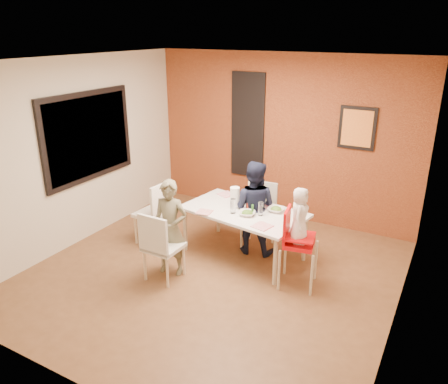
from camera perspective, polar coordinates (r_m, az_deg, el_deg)
The scene contains 35 objects.
ground at distance 5.87m, azimuth -1.44°, elevation -10.55°, with size 4.50×4.50×0.00m, color brown.
ceiling at distance 5.03m, azimuth -1.73°, elevation 16.75°, with size 4.50×4.50×0.02m, color silver.
wall_back at distance 7.25m, azimuth 7.53°, elevation 7.00°, with size 4.50×0.02×2.70m, color beige.
wall_front at distance 3.70m, azimuth -19.66°, elevation -7.90°, with size 4.50×0.02×2.70m, color beige.
wall_left at distance 6.68m, azimuth -18.52°, elevation 4.92°, with size 0.02×4.50×2.70m, color beige.
wall_right at distance 4.65m, azimuth 23.11°, elevation -2.43°, with size 0.02×4.50×2.70m, color beige.
brick_accent_wall at distance 7.23m, azimuth 7.47°, elevation 6.97°, with size 4.50×0.02×2.70m, color maroon.
picture_window_frame at distance 6.74m, azimuth -17.31°, elevation 6.95°, with size 0.05×1.70×1.30m, color black.
picture_window_pane at distance 6.73m, azimuth -17.22°, elevation 6.94°, with size 0.02×1.55×1.15m, color black.
glassblock_strip at distance 7.42m, azimuth 3.13°, elevation 8.65°, with size 0.55×0.03×1.70m, color white.
glassblock_surround at distance 7.42m, azimuth 3.11°, elevation 8.64°, with size 0.60×0.03×1.76m, color black.
art_print_frame at distance 6.82m, azimuth 17.01°, elevation 7.99°, with size 0.54×0.03×0.64m, color black.
art_print_canvas at distance 6.80m, azimuth 16.98°, elevation 7.97°, with size 0.44×0.01×0.54m, color orange.
dining_table at distance 6.03m, azimuth 2.60°, elevation -2.94°, with size 1.77×1.16×0.69m.
chair_near at distance 5.53m, azimuth -8.45°, elevation -6.71°, with size 0.44×0.44×0.93m.
chair_far at distance 6.40m, azimuth 4.68°, elevation -2.50°, with size 0.48×0.48×0.95m.
chair_left at distance 6.47m, azimuth -8.82°, elevation -2.33°, with size 0.48×0.48×0.97m.
high_chair at distance 5.43m, azimuth 9.33°, elevation -6.26°, with size 0.49×0.49×1.01m.
child_near at distance 5.65m, azimuth -7.02°, elevation -4.68°, with size 0.47×0.31×1.28m, color #615C45.
child_far at distance 6.14m, azimuth 3.85°, elevation -2.04°, with size 0.66×0.51×1.36m, color black.
toddler at distance 5.29m, azimuth 9.84°, elevation -3.03°, with size 0.34×0.22×0.70m, color silver.
plate_near_left at distance 5.94m, azimuth -2.59°, elevation -2.63°, with size 0.20×0.20×0.01m, color silver.
plate_far_mid at distance 6.19m, azimuth 4.94°, elevation -1.70°, with size 0.24×0.24×0.01m, color white.
plate_near_right at distance 5.54m, azimuth 5.00°, elevation -4.47°, with size 0.22×0.22×0.01m, color white.
plate_far_left at distance 6.56m, azimuth 0.30°, elevation -0.30°, with size 0.22×0.22×0.01m, color white.
salad_bowl_a at distance 5.85m, azimuth 3.05°, elevation -2.81°, with size 0.22×0.22×0.05m, color white.
salad_bowl_b at distance 6.00m, azimuth 6.82°, elevation -2.30°, with size 0.23×0.23×0.06m, color white.
wine_bottle at distance 5.95m, azimuth 4.30°, elevation -1.33°, with size 0.07×0.07×0.26m, color black.
wine_glass_a at distance 5.88m, azimuth 1.18°, elevation -1.84°, with size 0.07×0.07×0.21m, color silver.
wine_glass_b at distance 5.83m, azimuth 4.80°, elevation -2.18°, with size 0.07×0.07×0.19m, color white.
paper_towel_roll at distance 6.05m, azimuth 1.43°, elevation -0.73°, with size 0.13×0.13×0.30m, color white.
condiment_red at distance 5.96m, azimuth 3.16°, elevation -1.86°, with size 0.04×0.04×0.14m, color red.
condiment_green at distance 5.89m, azimuth 3.74°, elevation -2.25°, with size 0.03×0.03×0.13m, color #2F7025.
condiment_brown at distance 6.01m, azimuth 3.72°, elevation -1.64°, with size 0.04×0.04×0.16m, color brown.
sippy_cup at distance 5.67m, azimuth 9.32°, elevation -3.55°, with size 0.06×0.06×0.11m, color #D36317.
Camera 1 is at (2.55, -4.32, 3.05)m, focal length 35.00 mm.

